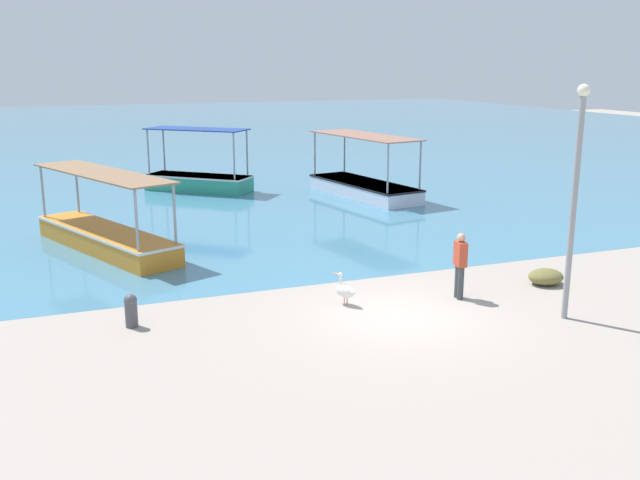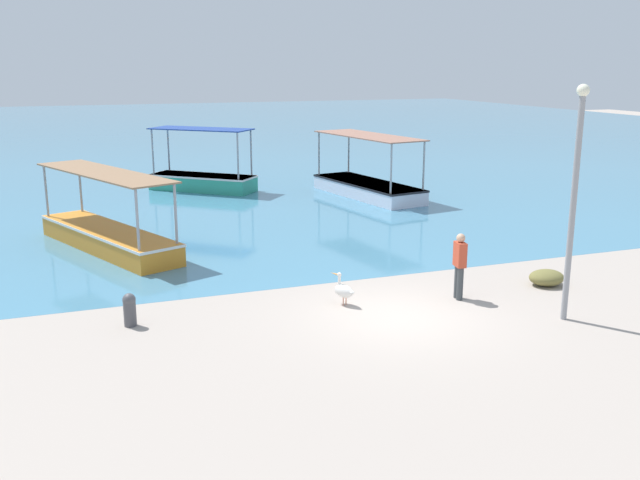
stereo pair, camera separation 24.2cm
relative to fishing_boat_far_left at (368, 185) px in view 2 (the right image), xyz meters
The scene contains 10 objects.
ground 15.54m from the fishing_boat_far_left, 111.31° to the right, with size 120.00×120.00×0.00m, color #A89A8F.
harbor_water 34.00m from the fishing_boat_far_left, 99.56° to the left, with size 110.00×90.00×0.00m, color teal.
fishing_boat_far_left is the anchor object (origin of this frame).
fishing_boat_center 12.88m from the fishing_boat_far_left, 153.89° to the right, with size 3.99×6.89×2.49m.
fishing_boat_far_right 7.73m from the fishing_boat_far_left, 148.49° to the left, with size 4.80×4.46×2.88m.
pelican 14.80m from the fishing_boat_far_left, 116.31° to the right, with size 0.49×0.76×0.80m.
lamp_post 16.30m from the fishing_boat_far_left, 97.62° to the right, with size 0.28×0.28×5.35m.
mooring_bollard 17.38m from the fishing_boat_far_left, 132.00° to the right, with size 0.30×0.30×0.77m.
fisherman_standing 14.31m from the fishing_boat_far_left, 104.86° to the right, with size 0.28×0.43×1.69m.
net_pile 13.70m from the fishing_boat_far_left, 93.61° to the right, with size 0.96×0.82×0.42m, color olive.
Camera 2 is at (-7.24, -14.18, 5.78)m, focal length 40.00 mm.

